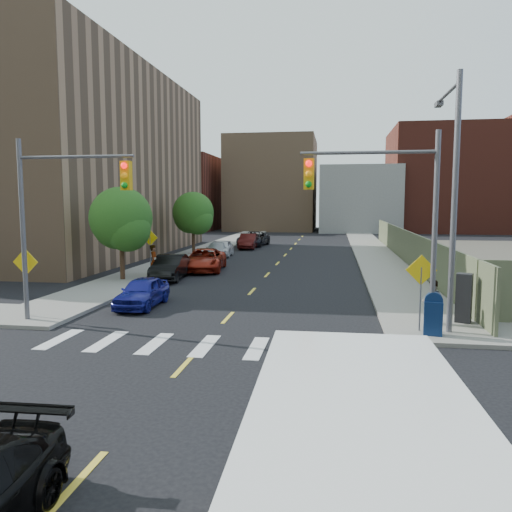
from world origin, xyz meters
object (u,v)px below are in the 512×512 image
(pedestrian_east, at_px, (432,302))
(mailbox, at_px, (433,314))
(parked_car_maroon, at_px, (248,241))
(parked_car_grey, at_px, (253,239))
(parked_car_blue, at_px, (142,292))
(parked_car_silver, at_px, (217,250))
(parked_car_black, at_px, (170,267))
(payphone, at_px, (464,298))
(pedestrian_west, at_px, (154,262))
(parked_car_white, at_px, (222,248))
(parked_car_red, at_px, (204,260))

(pedestrian_east, bearing_deg, mailbox, 57.04)
(parked_car_maroon, bearing_deg, parked_car_grey, 87.50)
(parked_car_blue, height_order, parked_car_grey, parked_car_grey)
(parked_car_blue, relative_size, mailbox, 2.62)
(parked_car_blue, bearing_deg, parked_car_grey, 89.37)
(parked_car_silver, xyz_separation_m, parked_car_maroon, (1.30, 7.88, 0.11))
(parked_car_maroon, height_order, mailbox, mailbox)
(parked_car_black, relative_size, parked_car_grey, 0.82)
(payphone, relative_size, pedestrian_west, 0.93)
(parked_car_maroon, height_order, parked_car_grey, parked_car_grey)
(parked_car_blue, relative_size, parked_car_white, 0.94)
(parked_car_white, xyz_separation_m, mailbox, (12.81, -24.13, 0.16))
(parked_car_silver, relative_size, parked_car_grey, 0.79)
(parked_car_black, relative_size, parked_car_silver, 1.04)
(parked_car_white, height_order, parked_car_maroon, parked_car_maroon)
(parked_car_red, bearing_deg, pedestrian_east, -53.58)
(parked_car_red, bearing_deg, payphone, -50.23)
(parked_car_maroon, bearing_deg, payphone, -68.18)
(mailbox, distance_m, payphone, 2.53)
(parked_car_red, bearing_deg, parked_car_grey, 83.35)
(parked_car_white, bearing_deg, parked_car_blue, -90.49)
(parked_car_black, bearing_deg, parked_car_grey, 81.88)
(parked_car_black, bearing_deg, parked_car_red, 70.27)
(parked_car_blue, xyz_separation_m, pedestrian_east, (12.03, -1.76, 0.30))
(parked_car_blue, xyz_separation_m, mailbox, (11.76, -3.49, 0.21))
(parked_car_silver, bearing_deg, pedestrian_west, -95.10)
(parked_car_blue, xyz_separation_m, parked_car_black, (-1.30, 7.67, 0.08))
(parked_car_blue, relative_size, pedestrian_east, 2.39)
(mailbox, bearing_deg, payphone, 63.07)
(parked_car_red, height_order, mailbox, mailbox)
(parked_car_silver, xyz_separation_m, mailbox, (13.06, -23.45, 0.24))
(payphone, bearing_deg, pedestrian_west, 172.01)
(parked_car_red, distance_m, pedestrian_east, 18.20)
(parked_car_blue, height_order, pedestrian_west, pedestrian_west)
(parked_car_red, distance_m, parked_car_grey, 19.22)
(parked_car_maroon, xyz_separation_m, payphone, (13.23, -29.29, 0.33))
(parked_car_red, relative_size, parked_car_white, 1.30)
(mailbox, height_order, payphone, payphone)
(parked_car_black, xyz_separation_m, parked_car_silver, (0.00, 12.29, -0.11))
(pedestrian_east, bearing_deg, parked_car_black, -59.39)
(parked_car_red, relative_size, pedestrian_west, 2.72)
(parked_car_blue, bearing_deg, parked_car_black, 98.99)
(parked_car_white, bearing_deg, parked_car_red, -88.18)
(parked_car_grey, bearing_deg, parked_car_black, -87.43)
(parked_car_maroon, relative_size, payphone, 2.43)
(parked_car_maroon, distance_m, payphone, 32.14)
(parked_car_grey, bearing_deg, pedestrian_east, -64.02)
(parked_car_grey, bearing_deg, parked_car_silver, -90.99)
(parked_car_red, relative_size, pedestrian_east, 3.32)
(parked_car_black, bearing_deg, pedestrian_west, -151.76)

